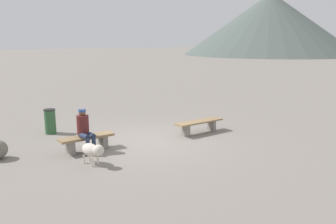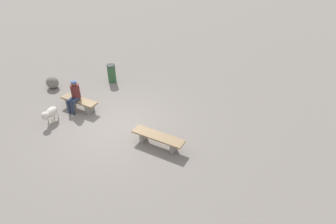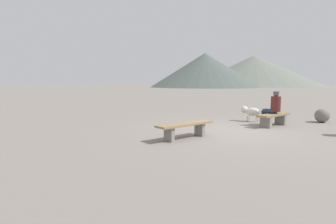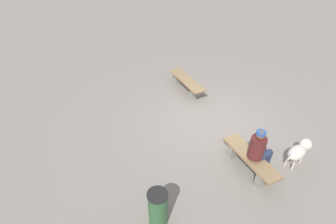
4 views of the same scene
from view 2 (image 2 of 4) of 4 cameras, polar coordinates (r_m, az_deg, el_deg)
The scene contains 7 objects.
ground at distance 10.99m, azimuth -10.17°, elevation -2.71°, with size 210.00×210.00×0.06m, color gray.
bench_left at distance 9.72m, azimuth -1.94°, elevation -5.12°, with size 1.86×0.66×0.43m.
bench_right at distance 12.06m, azimuth -16.78°, elevation 1.74°, with size 1.61×0.60×0.44m.
seated_person at distance 11.85m, azimuth -17.70°, elevation 3.33°, with size 0.43×0.65×1.24m.
dog at distance 11.59m, azimuth -21.94°, elevation -0.18°, with size 0.50×0.84×0.60m.
trash_bin at distance 13.72m, azimuth -10.87°, elevation 7.37°, with size 0.39×0.39×0.84m.
boulder at distance 14.00m, azimuth -21.51°, elevation 5.35°, with size 0.52×0.59×0.53m, color #6B665B.
Camera 2 is at (-6.63, 5.89, 6.47)m, focal length 31.45 mm.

